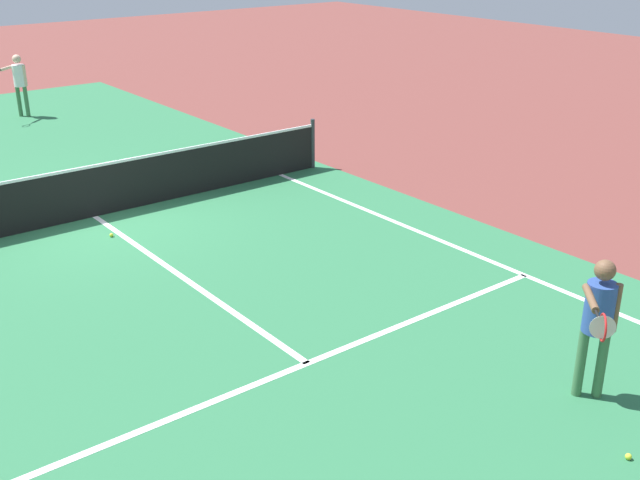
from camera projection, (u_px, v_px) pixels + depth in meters
ground_plane at (95, 217)px, 13.97m from camera, size 60.00×60.00×0.00m
court_surface_inbounds at (95, 217)px, 13.97m from camera, size 10.62×24.40×0.00m
line_sideline_right at (501, 265)px, 11.96m from camera, size 0.10×11.89×0.01m
line_service_near at (307, 363)px, 9.29m from camera, size 8.22×0.10×0.01m
line_center_service at (180, 275)px, 11.63m from camera, size 0.10×6.40×0.01m
net at (92, 191)px, 13.78m from camera, size 10.04×0.09×1.07m
player_near at (599, 315)px, 8.26m from camera, size 1.04×0.77×1.66m
player_far at (19, 78)px, 20.84m from camera, size 1.06×0.75×1.68m
tennis_ball_near_net at (111, 235)px, 13.05m from camera, size 0.07×0.07×0.07m
tennis_ball_by_baseline at (628, 457)px, 7.62m from camera, size 0.07×0.07×0.07m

